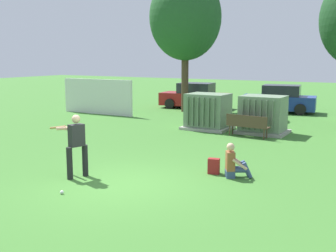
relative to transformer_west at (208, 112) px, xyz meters
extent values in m
plane|color=#3D752D|center=(1.58, -8.93, -0.79)|extent=(96.00, 96.00, 0.00)
cube|color=silver|center=(-7.66, 1.57, 0.21)|extent=(4.80, 0.12, 2.00)
cube|color=#9E9B93|center=(0.00, 0.01, -0.73)|extent=(2.10, 1.70, 0.12)
cube|color=slate|center=(0.00, 0.01, 0.08)|extent=(1.80, 1.40, 1.50)
cube|color=#5B7056|center=(-0.64, -0.75, 0.08)|extent=(0.06, 0.12, 1.27)
cube|color=#5B7056|center=(-0.38, -0.75, 0.08)|extent=(0.06, 0.12, 1.27)
cube|color=#5B7056|center=(-0.13, -0.75, 0.08)|extent=(0.06, 0.12, 1.27)
cube|color=#5B7056|center=(0.13, -0.75, 0.08)|extent=(0.06, 0.12, 1.27)
cube|color=#5B7056|center=(0.38, -0.75, 0.08)|extent=(0.06, 0.12, 1.27)
cube|color=#5B7056|center=(0.64, -0.75, 0.08)|extent=(0.06, 0.12, 1.27)
cube|color=#9E9B93|center=(2.49, 0.23, -0.73)|extent=(2.10, 1.70, 0.12)
cube|color=slate|center=(2.49, 0.23, 0.08)|extent=(1.80, 1.40, 1.50)
cube|color=#5B7056|center=(1.86, -0.53, 0.08)|extent=(0.06, 0.12, 1.27)
cube|color=#5B7056|center=(2.11, -0.53, 0.08)|extent=(0.06, 0.12, 1.27)
cube|color=#5B7056|center=(2.37, -0.53, 0.08)|extent=(0.06, 0.12, 1.27)
cube|color=#5B7056|center=(2.62, -0.53, 0.08)|extent=(0.06, 0.12, 1.27)
cube|color=#5B7056|center=(2.88, -0.53, 0.08)|extent=(0.06, 0.12, 1.27)
cube|color=#5B7056|center=(3.13, -0.53, 0.08)|extent=(0.06, 0.12, 1.27)
cube|color=#4C3828|center=(2.24, -0.93, -0.34)|extent=(1.83, 0.57, 0.05)
cube|color=#4C3828|center=(2.22, -1.11, -0.09)|extent=(1.80, 0.22, 0.44)
cylinder|color=#4C3828|center=(1.49, -0.72, -0.58)|extent=(0.06, 0.06, 0.42)
cylinder|color=#4C3828|center=(3.01, -0.87, -0.58)|extent=(0.06, 0.06, 0.42)
cylinder|color=#4C3828|center=(1.46, -1.00, -0.58)|extent=(0.06, 0.06, 0.42)
cylinder|color=#4C3828|center=(2.98, -1.15, -0.58)|extent=(0.06, 0.06, 0.42)
cylinder|color=black|center=(0.11, -9.18, -0.35)|extent=(0.16, 0.16, 0.88)
cylinder|color=black|center=(0.25, -8.72, -0.35)|extent=(0.16, 0.16, 0.88)
cube|color=#262628|center=(0.18, -8.95, 0.39)|extent=(0.35, 0.45, 0.60)
sphere|color=#DBAD89|center=(0.18, -8.95, 0.84)|extent=(0.23, 0.23, 0.23)
cylinder|color=#DBAD89|center=(-0.21, -8.92, 0.55)|extent=(0.40, 0.49, 0.09)
cylinder|color=#DBAD89|center=(-0.15, -8.75, 0.55)|extent=(0.11, 0.54, 0.09)
cylinder|color=#A5723F|center=(-0.83, -8.63, 0.48)|extent=(0.83, 0.32, 0.21)
sphere|color=#A5723F|center=(-0.42, -8.75, 0.55)|extent=(0.08, 0.08, 0.08)
sphere|color=white|center=(0.79, -10.21, -0.74)|extent=(0.09, 0.09, 0.09)
cube|color=#384C75|center=(3.78, -6.84, -0.69)|extent=(0.38, 0.41, 0.20)
cube|color=brown|center=(3.78, -6.84, -0.33)|extent=(0.37, 0.42, 0.52)
sphere|color=#DBAD89|center=(3.78, -6.84, 0.06)|extent=(0.22, 0.22, 0.22)
cylinder|color=#384C75|center=(3.93, -6.64, -0.57)|extent=(0.45, 0.34, 0.13)
cylinder|color=#384C75|center=(4.12, -6.52, -0.56)|extent=(0.31, 0.25, 0.46)
cylinder|color=#384C75|center=(4.03, -6.81, -0.57)|extent=(0.45, 0.34, 0.13)
cylinder|color=#384C75|center=(4.22, -6.70, -0.56)|extent=(0.31, 0.25, 0.46)
cylinder|color=#DBAD89|center=(3.86, -6.53, -0.37)|extent=(0.40, 0.28, 0.32)
cylinder|color=#DBAD89|center=(4.09, -6.93, -0.37)|extent=(0.40, 0.28, 0.32)
cube|color=maroon|center=(3.25, -6.74, -0.57)|extent=(0.36, 0.27, 0.44)
cube|color=maroon|center=(3.22, -6.61, -0.63)|extent=(0.23, 0.11, 0.22)
cylinder|color=#4C3828|center=(-3.79, 5.01, 0.92)|extent=(0.42, 0.42, 3.41)
ellipsoid|color=#235128|center=(-3.79, 5.01, 4.75)|extent=(4.20, 4.20, 4.99)
cube|color=maroon|center=(-4.06, 6.77, -0.21)|extent=(4.35, 2.13, 0.80)
cube|color=#262B33|center=(-3.91, 6.78, 0.51)|extent=(2.25, 1.77, 0.64)
cylinder|color=black|center=(-5.26, 5.79, -0.47)|extent=(0.66, 0.29, 0.64)
cylinder|color=black|center=(-5.44, 7.48, -0.47)|extent=(0.66, 0.29, 0.64)
cylinder|color=black|center=(-2.67, 6.06, -0.47)|extent=(0.66, 0.29, 0.64)
cylinder|color=black|center=(-2.85, 7.75, -0.47)|extent=(0.66, 0.29, 0.64)
cube|color=navy|center=(1.20, 7.47, -0.21)|extent=(4.41, 2.31, 0.80)
cube|color=#262B33|center=(1.35, 7.49, 0.51)|extent=(2.31, 1.86, 0.64)
cylinder|color=black|center=(0.04, 6.43, -0.47)|extent=(0.67, 0.31, 0.64)
cylinder|color=black|center=(-0.21, 8.11, -0.47)|extent=(0.67, 0.31, 0.64)
cylinder|color=black|center=(2.62, 6.82, -0.47)|extent=(0.67, 0.31, 0.64)
cylinder|color=black|center=(2.36, 8.50, -0.47)|extent=(0.67, 0.31, 0.64)
camera|label=1|loc=(7.89, -17.45, 2.50)|focal=45.23mm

